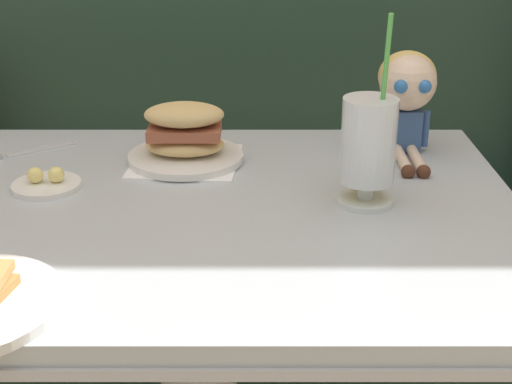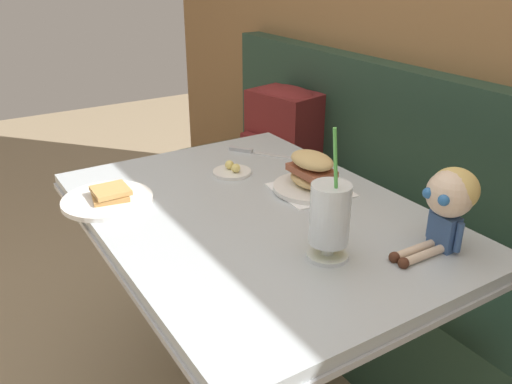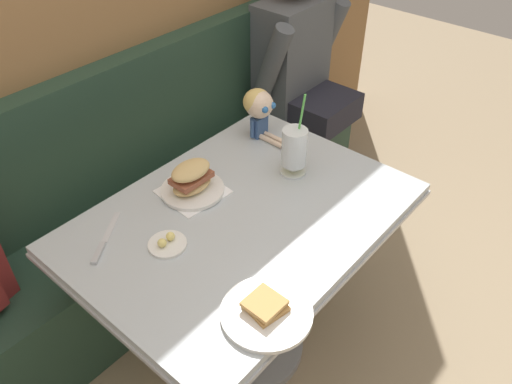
# 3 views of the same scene
# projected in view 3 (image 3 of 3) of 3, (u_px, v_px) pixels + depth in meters

# --- Properties ---
(ground_plane) EXTENTS (8.00, 8.00, 0.00)m
(ground_plane) POSITION_uv_depth(u_px,v_px,m) (279.00, 370.00, 2.06)
(ground_plane) COLOR #998466
(wood_panel_wall) EXTENTS (4.40, 0.08, 2.40)m
(wood_panel_wall) POSITION_uv_depth(u_px,v_px,m) (60.00, 13.00, 1.84)
(wood_panel_wall) COLOR olive
(wood_panel_wall) RESTS_ON ground
(booth_bench) EXTENTS (2.60, 0.48, 1.00)m
(booth_bench) POSITION_uv_depth(u_px,v_px,m) (139.00, 222.00, 2.27)
(booth_bench) COLOR #233D2D
(booth_bench) RESTS_ON ground
(diner_table) EXTENTS (1.11, 0.81, 0.74)m
(diner_table) POSITION_uv_depth(u_px,v_px,m) (243.00, 255.00, 1.81)
(diner_table) COLOR #B2BCC1
(diner_table) RESTS_ON ground
(toast_plate) EXTENTS (0.25, 0.25, 0.04)m
(toast_plate) POSITION_uv_depth(u_px,v_px,m) (266.00, 311.00, 1.36)
(toast_plate) COLOR white
(toast_plate) RESTS_ON diner_table
(milkshake_glass) EXTENTS (0.10, 0.10, 0.32)m
(milkshake_glass) POSITION_uv_depth(u_px,v_px,m) (294.00, 150.00, 1.80)
(milkshake_glass) COLOR silver
(milkshake_glass) RESTS_ON diner_table
(sandwich_plate) EXTENTS (0.22, 0.22, 0.12)m
(sandwich_plate) POSITION_uv_depth(u_px,v_px,m) (192.00, 181.00, 1.75)
(sandwich_plate) COLOR white
(sandwich_plate) RESTS_ON diner_table
(butter_saucer) EXTENTS (0.12, 0.12, 0.04)m
(butter_saucer) POSITION_uv_depth(u_px,v_px,m) (167.00, 243.00, 1.57)
(butter_saucer) COLOR white
(butter_saucer) RESTS_ON diner_table
(butter_knife) EXTENTS (0.20, 0.15, 0.01)m
(butter_knife) POSITION_uv_depth(u_px,v_px,m) (102.00, 246.00, 1.56)
(butter_knife) COLOR silver
(butter_knife) RESTS_ON diner_table
(seated_doll) EXTENTS (0.11, 0.22, 0.20)m
(seated_doll) POSITION_uv_depth(u_px,v_px,m) (259.00, 107.00, 1.98)
(seated_doll) COLOR #385689
(seated_doll) RESTS_ON diner_table
(diner_patron) EXTENTS (0.55, 0.48, 0.81)m
(diner_patron) POSITION_uv_depth(u_px,v_px,m) (297.00, 59.00, 2.60)
(diner_patron) COLOR #4C5156
(diner_patron) RESTS_ON booth_bench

